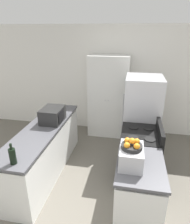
{
  "coord_description": "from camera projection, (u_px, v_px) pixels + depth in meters",
  "views": [
    {
      "loc": [
        0.66,
        -1.6,
        2.46
      ],
      "look_at": [
        0.0,
        1.77,
        1.05
      ],
      "focal_mm": 32.0,
      "sensor_mm": 36.0,
      "label": 1
    }
  ],
  "objects": [
    {
      "name": "wine_bottle",
      "position": [
        13.0,
        156.0,
        2.47
      ],
      "size": [
        0.08,
        0.08,
        0.28
      ],
      "color": "black",
      "rests_on": "counter_left"
    },
    {
      "name": "wall_back",
      "position": [
        106.0,
        81.0,
        4.96
      ],
      "size": [
        7.0,
        0.06,
        2.6
      ],
      "color": "white",
      "rests_on": "ground_plane"
    },
    {
      "name": "stove",
      "position": [
        139.0,
        156.0,
        3.41
      ],
      "size": [
        0.66,
        0.78,
        1.07
      ],
      "color": "black",
      "rests_on": "ground_plane"
    },
    {
      "name": "fruit_bowl",
      "position": [
        132.0,
        145.0,
        2.38
      ],
      "size": [
        0.25,
        0.25,
        0.14
      ],
      "color": "black",
      "rests_on": "toaster_oven"
    },
    {
      "name": "refrigerator",
      "position": [
        141.0,
        118.0,
        4.0
      ],
      "size": [
        0.72,
        0.76,
        1.66
      ],
      "color": "#B7B7BC",
      "rests_on": "ground_plane"
    },
    {
      "name": "microwave",
      "position": [
        53.0,
        115.0,
        3.61
      ],
      "size": [
        0.36,
        0.46,
        0.27
      ],
      "color": "black",
      "rests_on": "counter_left"
    },
    {
      "name": "toaster_oven",
      "position": [
        131.0,
        156.0,
        2.45
      ],
      "size": [
        0.29,
        0.41,
        0.24
      ],
      "color": "#B2B2B7",
      "rests_on": "counter_right"
    },
    {
      "name": "pantry_cabinet",
      "position": [
        108.0,
        97.0,
        4.8
      ],
      "size": [
        0.93,
        0.52,
        1.95
      ],
      "color": "silver",
      "rests_on": "ground_plane"
    },
    {
      "name": "counter_left",
      "position": [
        45.0,
        151.0,
        3.62
      ],
      "size": [
        0.6,
        2.31,
        0.91
      ],
      "color": "silver",
      "rests_on": "ground_plane"
    },
    {
      "name": "counter_right",
      "position": [
        138.0,
        193.0,
        2.67
      ],
      "size": [
        0.6,
        0.86,
        0.91
      ],
      "color": "silver",
      "rests_on": "ground_plane"
    }
  ]
}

